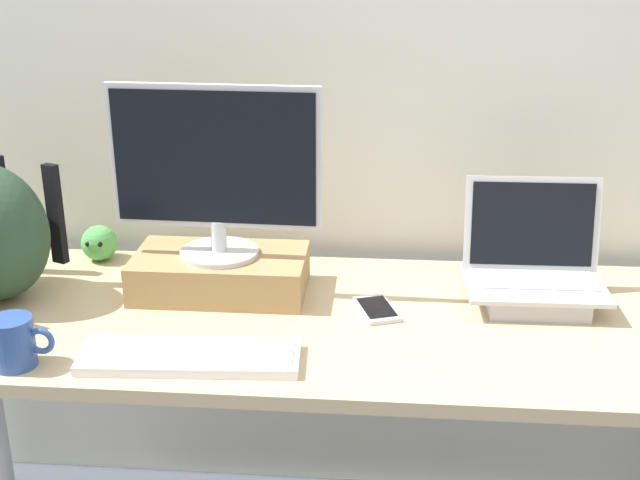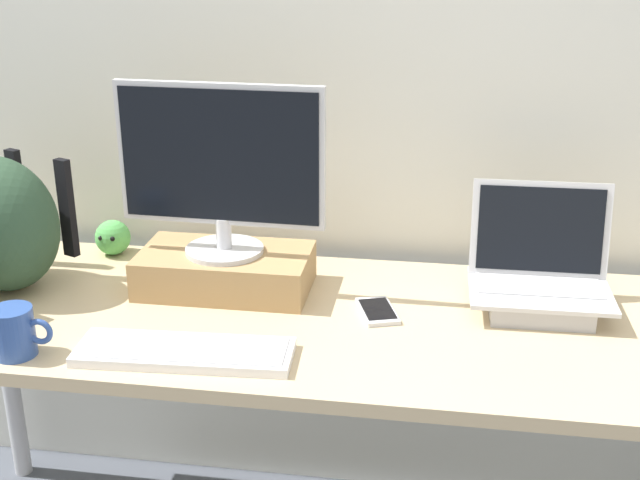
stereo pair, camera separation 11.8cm
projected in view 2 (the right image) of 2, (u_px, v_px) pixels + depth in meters
name	position (u px, v px, depth m)	size (l,w,h in m)	color
back_wall	(348.00, 31.00, 2.03)	(7.00, 0.10, 2.60)	silver
desk	(320.00, 343.00, 1.85)	(2.02, 0.69, 0.73)	tan
toner_box_yellow	(225.00, 271.00, 1.95)	(0.40, 0.23, 0.09)	#A88456
desktop_monitor	(221.00, 168.00, 1.85)	(0.48, 0.18, 0.40)	silver
open_laptop	(539.00, 286.00, 1.85)	(0.31, 0.23, 0.27)	#ADADB2
external_keyboard	(184.00, 352.00, 1.65)	(0.44, 0.16, 0.02)	white
coffee_mug	(15.00, 332.00, 1.64)	(0.13, 0.09, 0.10)	#2D4C93
cell_phone	(377.00, 311.00, 1.84)	(0.11, 0.15, 0.01)	silver
plush_toy	(113.00, 237.00, 2.15)	(0.09, 0.09, 0.09)	#56B256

